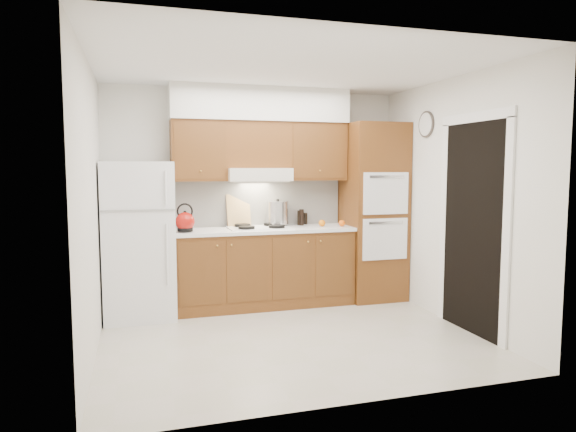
{
  "coord_description": "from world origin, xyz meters",
  "views": [
    {
      "loc": [
        -1.41,
        -4.69,
        1.66
      ],
      "look_at": [
        0.11,
        0.45,
        1.15
      ],
      "focal_mm": 32.0,
      "sensor_mm": 36.0,
      "label": 1
    }
  ],
  "objects_px": {
    "fridge": "(139,240)",
    "stock_pot": "(278,213)",
    "oven_cabinet": "(373,212)",
    "kettle": "(185,222)"
  },
  "relations": [
    {
      "from": "fridge",
      "to": "stock_pot",
      "type": "xyz_separation_m",
      "value": [
        1.64,
        0.19,
        0.24
      ]
    },
    {
      "from": "oven_cabinet",
      "to": "kettle",
      "type": "relative_size",
      "value": 10.29
    },
    {
      "from": "oven_cabinet",
      "to": "stock_pot",
      "type": "relative_size",
      "value": 8.16
    },
    {
      "from": "kettle",
      "to": "oven_cabinet",
      "type": "bearing_deg",
      "value": 21.42
    },
    {
      "from": "oven_cabinet",
      "to": "stock_pot",
      "type": "bearing_deg",
      "value": 172.87
    },
    {
      "from": "fridge",
      "to": "oven_cabinet",
      "type": "distance_m",
      "value": 2.86
    },
    {
      "from": "oven_cabinet",
      "to": "fridge",
      "type": "bearing_deg",
      "value": -179.3
    },
    {
      "from": "fridge",
      "to": "stock_pot",
      "type": "distance_m",
      "value": 1.67
    },
    {
      "from": "fridge",
      "to": "stock_pot",
      "type": "bearing_deg",
      "value": 6.48
    },
    {
      "from": "fridge",
      "to": "kettle",
      "type": "relative_size",
      "value": 8.05
    }
  ]
}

